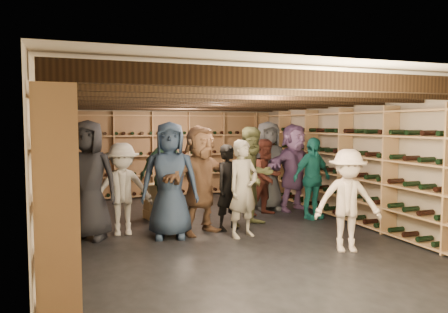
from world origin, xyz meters
TOP-DOWN VIEW (x-y plane):
  - ground at (0.00, 0.00)m, footprint 8.00×8.00m
  - walls at (0.00, 0.00)m, footprint 5.52×8.02m
  - ceiling at (0.00, 0.00)m, footprint 5.50×8.00m
  - ceiling_joists at (0.00, 0.00)m, footprint 5.40×7.12m
  - wine_rack_left at (-2.57, 0.00)m, footprint 0.32×7.50m
  - wine_rack_right at (2.57, 0.00)m, footprint 0.32×7.50m
  - wine_rack_back at (0.00, 3.83)m, footprint 4.70×0.30m
  - crate_stack_left at (-0.82, 1.30)m, footprint 0.56×0.43m
  - crate_stack_right at (1.03, 1.84)m, footprint 0.53×0.38m
  - crate_loose at (1.64, 2.25)m, footprint 0.57×0.45m
  - person_0 at (-2.18, 0.12)m, footprint 1.10×0.92m
  - person_1 at (0.15, -0.05)m, footprint 0.64×0.54m
  - person_2 at (0.68, 0.10)m, footprint 1.01×0.87m
  - person_3 at (1.31, -1.86)m, footprint 1.09×0.85m
  - person_4 at (1.99, 0.23)m, footprint 1.00×0.60m
  - person_5 at (-0.39, -0.14)m, footprint 1.78×1.15m
  - person_6 at (-0.93, -0.23)m, footprint 1.03×0.79m
  - person_7 at (0.20, -0.60)m, footprint 0.67×0.54m
  - person_8 at (1.28, 0.82)m, footprint 0.89×0.79m
  - person_9 at (-1.64, 0.22)m, footprint 1.04×0.66m
  - person_10 at (-0.79, 0.79)m, footprint 1.13×0.78m
  - person_11 at (2.06, 1.08)m, footprint 1.80×1.01m
  - person_12 at (1.55, 1.30)m, footprint 0.96×0.66m

SIDE VIEW (x-z plane):
  - ground at x=0.00m, z-range 0.00..0.00m
  - crate_loose at x=1.64m, z-range 0.00..0.17m
  - crate_stack_right at x=1.03m, z-range 0.00..0.51m
  - crate_stack_left at x=-0.82m, z-range 0.00..0.68m
  - person_3 at x=1.31m, z-range 0.00..1.49m
  - person_1 at x=0.15m, z-range 0.00..1.49m
  - person_9 at x=-1.64m, z-range 0.00..1.53m
  - person_8 at x=1.28m, z-range 0.00..1.54m
  - person_4 at x=1.99m, z-range 0.00..1.59m
  - person_7 at x=0.20m, z-range 0.00..1.59m
  - person_10 at x=-0.79m, z-range 0.00..1.79m
  - person_2 at x=0.68m, z-range 0.00..1.79m
  - person_5 at x=-0.39m, z-range 0.00..1.83m
  - person_11 at x=2.06m, z-range 0.00..1.85m
  - person_6 at x=-0.93m, z-range 0.00..1.89m
  - person_12 at x=1.55m, z-range 0.00..1.90m
  - person_0 at x=-2.18m, z-range 0.00..1.91m
  - wine_rack_back at x=0.00m, z-range 0.00..2.15m
  - wine_rack_left at x=-2.57m, z-range 0.00..2.15m
  - wine_rack_right at x=2.57m, z-range 0.00..2.15m
  - walls at x=0.00m, z-range 0.00..2.40m
  - ceiling_joists at x=0.00m, z-range 2.17..2.35m
  - ceiling at x=0.00m, z-range 2.40..2.40m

